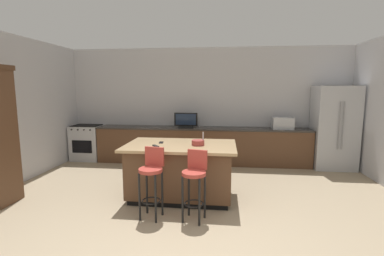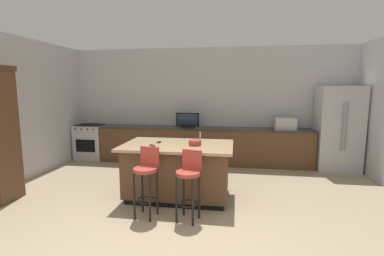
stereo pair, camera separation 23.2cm
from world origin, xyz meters
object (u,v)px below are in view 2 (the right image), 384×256
Objects in this scene: microwave at (285,124)px; range_oven at (91,142)px; tv_monitor at (188,121)px; fruit_bowl at (195,143)px; refrigerator at (338,128)px; bar_stool_left at (147,175)px; cell_phone at (159,142)px; bar_stool_right at (189,179)px; kitchen_island at (178,170)px; tv_remote at (153,146)px.

range_oven is at bearing -179.99° from microwave.
tv_monitor is 2.72× the size of fruit_bowl.
refrigerator is 3.71m from fruit_bowl.
bar_stool_left reaches higher than cell_phone.
range_oven is at bearing 179.39° from refrigerator.
refrigerator is 1.88× the size of bar_stool_left.
cell_phone is at bearing 167.78° from fruit_bowl.
microwave is 0.48× the size of bar_stool_right.
fruit_bowl reaches higher than cell_phone.
bar_stool_left is at bearing -128.50° from fruit_bowl.
tv_monitor reaches higher than kitchen_island.
fruit_bowl is at bearing -142.96° from refrigerator.
microwave is at bearing 33.61° from cell_phone.
bar_stool_right is at bearing -79.79° from tv_monitor.
kitchen_island is 0.58m from fruit_bowl.
tv_monitor is (-2.33, -0.05, 0.03)m from microwave.
refrigerator is 11.28× the size of tv_remote.
bar_stool_right is 5.85× the size of tv_remote.
kitchen_island is 3.85× the size of microwave.
bar_stool_left is at bearing -128.30° from microwave.
bar_stool_left is at bearing -140.01° from refrigerator.
fruit_bowl is at bearing -19.80° from cell_phone.
refrigerator is at bearing 33.99° from kitchen_island.
refrigerator is 4.37m from tv_remote.
refrigerator is 9.11× the size of fruit_bowl.
range_oven is 3.97m from bar_stool_left.
bar_stool_left is 1.02× the size of bar_stool_right.
tv_monitor is (-0.22, 2.21, 0.59)m from kitchen_island.
cell_phone is at bearing 48.83° from tv_remote.
bar_stool_left is 0.62m from bar_stool_right.
tv_remote is at bearing 154.26° from bar_stool_right.
range_oven is 3.92m from fruit_bowl.
range_oven is (-2.83, 2.27, -0.02)m from kitchen_island.
microwave is 0.47× the size of bar_stool_left.
bar_stool_left is 6.79× the size of cell_phone.
fruit_bowl reaches higher than tv_remote.
tv_monitor is at bearing -1.11° from range_oven.
cell_phone is at bearing 163.69° from kitchen_island.
kitchen_island is 12.31× the size of cell_phone.
range_oven is 6.11× the size of cell_phone.
tv_remote is (2.46, -2.49, 0.48)m from range_oven.
tv_remote is (-0.37, -0.23, 0.46)m from kitchen_island.
refrigerator is at bearing 22.49° from cell_phone.
kitchen_island is at bearing -7.15° from tv_remote.
refrigerator is 4.66m from bar_stool_left.
bar_stool_right is (-2.94, -3.00, -0.36)m from refrigerator.
kitchen_island is 3.96m from refrigerator.
refrigerator is 6.12m from range_oven.
tv_monitor is 2.45m from tv_remote.
bar_stool_left reaches higher than fruit_bowl.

